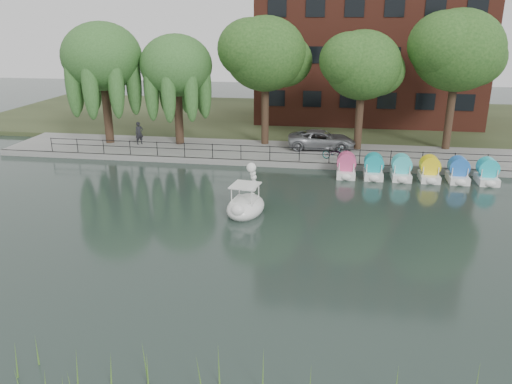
% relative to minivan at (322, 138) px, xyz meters
% --- Properties ---
extents(ground_plane, '(120.00, 120.00, 0.00)m').
position_rel_minivan_xyz_m(ground_plane, '(-3.37, -16.97, -1.19)').
color(ground_plane, '#344641').
extents(promenade, '(40.00, 6.00, 0.40)m').
position_rel_minivan_xyz_m(promenade, '(-3.37, -0.97, -0.99)').
color(promenade, gray).
rests_on(promenade, ground_plane).
extents(kerb, '(40.00, 0.25, 0.40)m').
position_rel_minivan_xyz_m(kerb, '(-3.37, -3.92, -0.99)').
color(kerb, gray).
rests_on(kerb, ground_plane).
extents(land_strip, '(60.00, 22.00, 0.36)m').
position_rel_minivan_xyz_m(land_strip, '(-3.37, 13.03, -1.01)').
color(land_strip, '#47512D').
rests_on(land_strip, ground_plane).
extents(railing, '(32.00, 0.05, 1.00)m').
position_rel_minivan_xyz_m(railing, '(-3.37, -3.72, -0.04)').
color(railing, black).
rests_on(railing, promenade).
extents(apartment_building, '(20.00, 10.07, 18.00)m').
position_rel_minivan_xyz_m(apartment_building, '(3.63, 12.99, 8.17)').
color(apartment_building, '#4C1E16').
rests_on(apartment_building, land_strip).
extents(willow_left, '(5.88, 5.88, 9.01)m').
position_rel_minivan_xyz_m(willow_left, '(-16.37, -0.47, 5.68)').
color(willow_left, '#473323').
rests_on(willow_left, promenade).
extents(willow_mid, '(5.32, 5.32, 8.15)m').
position_rel_minivan_xyz_m(willow_mid, '(-10.87, 0.03, 5.06)').
color(willow_mid, '#473323').
rests_on(willow_mid, promenade).
extents(broadleaf_center, '(6.00, 6.00, 9.25)m').
position_rel_minivan_xyz_m(broadleaf_center, '(-4.37, 1.03, 5.87)').
color(broadleaf_center, '#473323').
rests_on(broadleaf_center, promenade).
extents(broadleaf_right, '(5.40, 5.40, 8.32)m').
position_rel_minivan_xyz_m(broadleaf_right, '(2.63, 0.53, 5.20)').
color(broadleaf_right, '#473323').
rests_on(broadleaf_right, promenade).
extents(broadleaf_far, '(6.30, 6.30, 9.71)m').
position_rel_minivan_xyz_m(broadleaf_far, '(9.13, 1.53, 6.21)').
color(broadleaf_far, '#473323').
rests_on(broadleaf_far, promenade).
extents(minivan, '(2.94, 5.81, 1.57)m').
position_rel_minivan_xyz_m(minivan, '(0.00, 0.00, 0.00)').
color(minivan, gray).
rests_on(minivan, promenade).
extents(bicycle, '(1.30, 1.81, 1.00)m').
position_rel_minivan_xyz_m(bicycle, '(0.93, -2.97, -0.29)').
color(bicycle, gray).
rests_on(bicycle, promenade).
extents(pedestrian, '(0.85, 0.84, 1.98)m').
position_rel_minivan_xyz_m(pedestrian, '(-13.84, -0.70, 0.20)').
color(pedestrian, black).
rests_on(pedestrian, promenade).
extents(swan_boat, '(2.23, 3.13, 2.45)m').
position_rel_minivan_xyz_m(swan_boat, '(-3.45, -12.57, -0.65)').
color(swan_boat, white).
rests_on(swan_boat, ground_plane).
extents(pedal_boat_row, '(9.65, 1.70, 1.40)m').
position_rel_minivan_xyz_m(pedal_boat_row, '(5.99, -5.36, -0.58)').
color(pedal_boat_row, white).
rests_on(pedal_boat_row, ground_plane).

